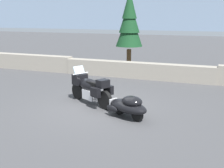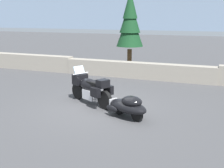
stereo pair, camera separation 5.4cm
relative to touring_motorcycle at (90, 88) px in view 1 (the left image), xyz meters
The scene contains 6 objects.
ground_plane 0.78m from the touring_motorcycle, 33.89° to the right, with size 80.00×80.00×0.00m, color #424244.
stone_guard_wall 4.95m from the touring_motorcycle, 91.69° to the left, with size 24.00×0.63×0.94m.
distant_ridgeline 95.24m from the touring_motorcycle, 89.76° to the left, with size 240.00×80.00×16.00m, color #7F93AD.
touring_motorcycle is the anchor object (origin of this frame).
car_shaped_trailer 2.01m from the touring_motorcycle, 27.96° to the right, with size 2.11×1.35×0.76m.
pine_tree_secondary 6.72m from the touring_motorcycle, 94.35° to the left, with size 1.52×1.52×4.65m.
Camera 1 is at (3.90, -8.85, 3.20)m, focal length 44.90 mm.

